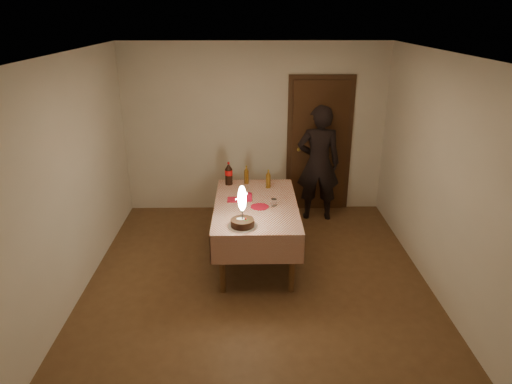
% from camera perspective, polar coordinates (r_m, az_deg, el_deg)
% --- Properties ---
extents(ground, '(4.00, 4.50, 0.01)m').
position_cam_1_polar(ground, '(5.48, 0.20, -11.36)').
color(ground, brown).
rests_on(ground, ground).
extents(room_shell, '(4.04, 4.54, 2.62)m').
position_cam_1_polar(room_shell, '(4.86, 0.61, 5.74)').
color(room_shell, beige).
rests_on(room_shell, ground).
extents(dining_table, '(1.02, 1.72, 0.78)m').
position_cam_1_polar(dining_table, '(5.67, -0.01, -2.42)').
color(dining_table, brown).
rests_on(dining_table, ground).
extents(birthday_cake, '(0.32, 0.32, 0.48)m').
position_cam_1_polar(birthday_cake, '(5.00, -1.72, -3.01)').
color(birthday_cake, white).
rests_on(birthday_cake, dining_table).
extents(red_plate, '(0.22, 0.22, 0.01)m').
position_cam_1_polar(red_plate, '(5.53, 0.47, -1.85)').
color(red_plate, '#B40C23').
rests_on(red_plate, dining_table).
extents(red_cup, '(0.08, 0.08, 0.10)m').
position_cam_1_polar(red_cup, '(5.70, -0.89, -0.63)').
color(red_cup, '#AB0B27').
rests_on(red_cup, dining_table).
extents(clear_cup, '(0.07, 0.07, 0.09)m').
position_cam_1_polar(clear_cup, '(5.55, 2.25, -1.32)').
color(clear_cup, white).
rests_on(clear_cup, dining_table).
extents(napkin_stack, '(0.15, 0.15, 0.02)m').
position_cam_1_polar(napkin_stack, '(5.73, -2.84, -0.96)').
color(napkin_stack, '#B21428').
rests_on(napkin_stack, dining_table).
extents(cola_bottle, '(0.10, 0.10, 0.32)m').
position_cam_1_polar(cola_bottle, '(6.22, -3.43, 2.30)').
color(cola_bottle, black).
rests_on(cola_bottle, dining_table).
extents(amber_bottle_left, '(0.06, 0.06, 0.26)m').
position_cam_1_polar(amber_bottle_left, '(6.26, -1.21, 2.12)').
color(amber_bottle_left, brown).
rests_on(amber_bottle_left, dining_table).
extents(amber_bottle_right, '(0.06, 0.06, 0.26)m').
position_cam_1_polar(amber_bottle_right, '(6.10, 1.54, 1.59)').
color(amber_bottle_right, brown).
rests_on(amber_bottle_right, dining_table).
extents(photographer, '(0.66, 0.48, 1.76)m').
position_cam_1_polar(photographer, '(6.86, 7.81, 3.58)').
color(photographer, black).
rests_on(photographer, ground).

